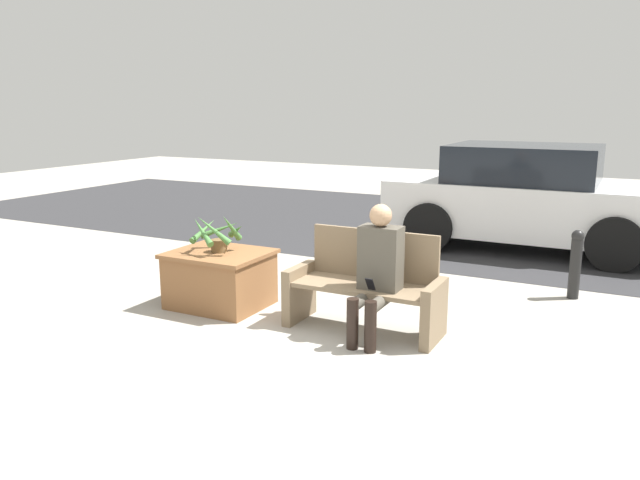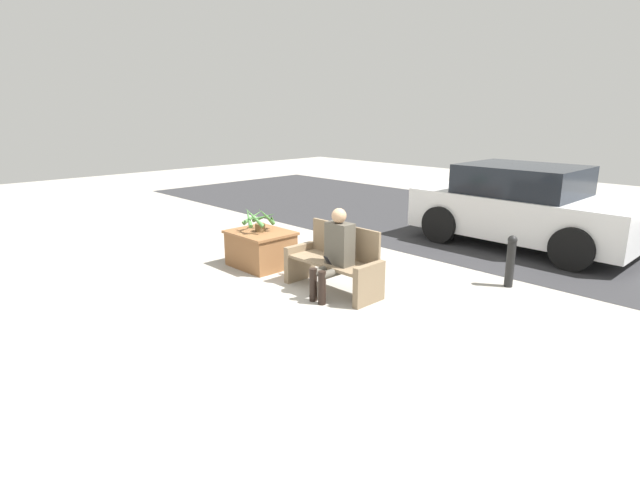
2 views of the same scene
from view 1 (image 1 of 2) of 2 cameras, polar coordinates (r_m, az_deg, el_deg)
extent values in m
plane|color=#9E998E|center=(5.44, -0.11, -9.90)|extent=(30.00, 30.00, 0.00)
cube|color=#2D2D30|center=(10.80, 14.34, 0.98)|extent=(20.00, 6.00, 0.01)
cube|color=#7A664C|center=(6.06, -1.90, -4.83)|extent=(0.09, 0.54, 0.54)
cube|color=#7A664C|center=(5.57, 10.40, -6.62)|extent=(0.09, 0.54, 0.54)
cube|color=#7A664C|center=(5.74, 4.00, -4.30)|extent=(1.26, 0.50, 0.04)
cube|color=#7A664C|center=(5.89, 5.00, -1.30)|extent=(1.26, 0.04, 0.47)
cube|color=#4C473D|center=(5.55, 5.57, -1.62)|extent=(0.37, 0.22, 0.57)
sphere|color=tan|center=(5.46, 5.57, 2.26)|extent=(0.20, 0.20, 0.20)
cylinder|color=#4C473D|center=(5.49, 3.90, -5.43)|extent=(0.11, 0.41, 0.11)
cylinder|color=#4C473D|center=(5.44, 5.50, -5.66)|extent=(0.11, 0.41, 0.11)
cylinder|color=black|center=(5.37, 2.99, -7.66)|extent=(0.10, 0.10, 0.45)
cylinder|color=black|center=(5.31, 4.63, -7.92)|extent=(0.10, 0.10, 0.45)
cube|color=black|center=(5.40, 4.62, -4.06)|extent=(0.07, 0.09, 0.12)
cube|color=brown|center=(6.54, -9.12, -3.53)|extent=(0.93, 0.77, 0.58)
cube|color=brown|center=(6.47, -9.20, -1.24)|extent=(0.98, 0.82, 0.04)
cylinder|color=brown|center=(6.45, -9.23, -0.51)|extent=(0.16, 0.16, 0.13)
cone|color=#427538|center=(6.33, -8.13, 1.17)|extent=(0.10, 0.35, 0.33)
cone|color=#427538|center=(6.47, -7.66, 0.88)|extent=(0.36, 0.30, 0.22)
cone|color=#427538|center=(6.61, -9.17, 0.96)|extent=(0.38, 0.28, 0.20)
cone|color=#427538|center=(6.53, -10.62, 0.88)|extent=(0.07, 0.41, 0.22)
cone|color=#427538|center=(6.34, -10.70, 0.77)|extent=(0.38, 0.24, 0.27)
cone|color=#427538|center=(6.26, -9.70, 0.91)|extent=(0.36, 0.19, 0.31)
cube|color=silver|center=(9.52, 18.49, 2.86)|extent=(3.87, 1.80, 0.74)
cube|color=black|center=(9.46, 18.17, 6.69)|extent=(2.01, 1.66, 0.52)
cylinder|color=black|center=(8.58, 25.35, -0.36)|extent=(0.70, 0.18, 0.70)
cylinder|color=black|center=(10.35, 25.75, 1.59)|extent=(0.70, 0.18, 0.70)
cylinder|color=black|center=(8.96, 9.88, 1.15)|extent=(0.70, 0.18, 0.70)
cylinder|color=black|center=(10.66, 12.80, 2.80)|extent=(0.70, 0.18, 0.70)
cylinder|color=black|center=(7.23, 22.28, -2.47)|extent=(0.12, 0.12, 0.65)
sphere|color=black|center=(7.15, 22.52, 0.34)|extent=(0.13, 0.13, 0.13)
camera|label=2|loc=(2.52, 110.12, 4.75)|focal=28.00mm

